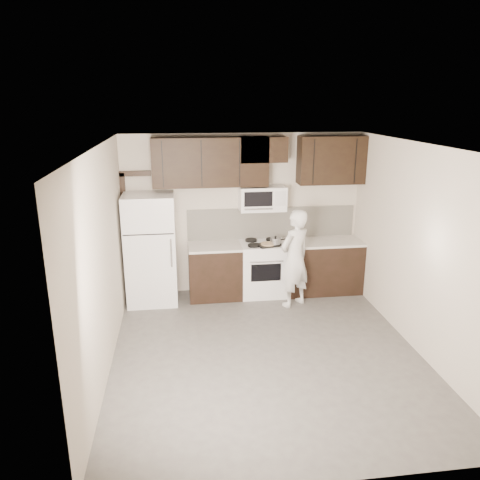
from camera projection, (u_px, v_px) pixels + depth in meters
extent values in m
plane|color=#4E4C4A|center=(266.00, 352.00, 6.21)|extent=(4.50, 4.50, 0.00)
plane|color=beige|center=(243.00, 214.00, 7.95)|extent=(4.00, 0.00, 4.00)
plane|color=white|center=(270.00, 146.00, 5.43)|extent=(4.50, 4.50, 0.00)
cube|color=black|center=(215.00, 272.00, 7.86)|extent=(0.87, 0.62, 0.87)
cube|color=black|center=(322.00, 267.00, 8.09)|extent=(1.32, 0.62, 0.87)
cube|color=silver|center=(215.00, 246.00, 7.73)|extent=(0.87, 0.64, 0.04)
cube|color=silver|center=(323.00, 242.00, 7.96)|extent=(1.32, 0.64, 0.04)
cube|color=white|center=(263.00, 269.00, 7.96)|extent=(0.76, 0.62, 0.89)
cube|color=white|center=(263.00, 244.00, 7.83)|extent=(0.76, 0.62, 0.02)
cube|color=black|center=(266.00, 273.00, 7.65)|extent=(0.50, 0.01, 0.30)
cylinder|color=silver|center=(267.00, 262.00, 7.56)|extent=(0.55, 0.02, 0.02)
cylinder|color=black|center=(254.00, 245.00, 7.66)|extent=(0.20, 0.20, 0.03)
cylinder|color=black|center=(275.00, 245.00, 7.70)|extent=(0.20, 0.20, 0.03)
cylinder|color=black|center=(251.00, 240.00, 7.94)|extent=(0.20, 0.20, 0.03)
cylinder|color=black|center=(272.00, 239.00, 7.99)|extent=(0.20, 0.20, 0.03)
cube|color=beige|center=(272.00, 223.00, 8.06)|extent=(2.90, 0.02, 0.54)
cube|color=black|center=(210.00, 162.00, 7.46)|extent=(1.85, 0.35, 0.78)
cube|color=black|center=(331.00, 160.00, 7.71)|extent=(1.10, 0.35, 0.78)
cube|color=black|center=(263.00, 149.00, 7.51)|extent=(0.76, 0.35, 0.40)
cube|color=white|center=(262.00, 198.00, 7.73)|extent=(0.76, 0.38, 0.40)
cube|color=black|center=(258.00, 199.00, 7.52)|extent=(0.46, 0.01, 0.24)
cube|color=silver|center=(280.00, 199.00, 7.56)|extent=(0.18, 0.01, 0.24)
cylinder|color=silver|center=(259.00, 209.00, 7.54)|extent=(0.46, 0.02, 0.02)
cube|color=white|center=(151.00, 249.00, 7.55)|extent=(0.80, 0.72, 1.80)
cube|color=black|center=(148.00, 235.00, 7.10)|extent=(0.77, 0.01, 0.02)
cylinder|color=silver|center=(171.00, 253.00, 7.20)|extent=(0.03, 0.03, 0.45)
cube|color=black|center=(126.00, 236.00, 7.76)|extent=(0.08, 0.08, 2.10)
cube|color=black|center=(135.00, 174.00, 7.48)|extent=(0.50, 0.08, 0.08)
cylinder|color=silver|center=(275.00, 242.00, 7.69)|extent=(0.17, 0.17, 0.13)
sphere|color=black|center=(276.00, 237.00, 7.66)|extent=(0.04, 0.04, 0.04)
cylinder|color=black|center=(282.00, 239.00, 7.74)|extent=(0.16, 0.07, 0.02)
cube|color=black|center=(268.00, 245.00, 7.70)|extent=(0.43, 0.37, 0.02)
cylinder|color=beige|center=(268.00, 244.00, 7.70)|extent=(0.31, 0.31, 0.02)
imported|color=silver|center=(295.00, 258.00, 7.42)|extent=(0.70, 0.63, 1.60)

